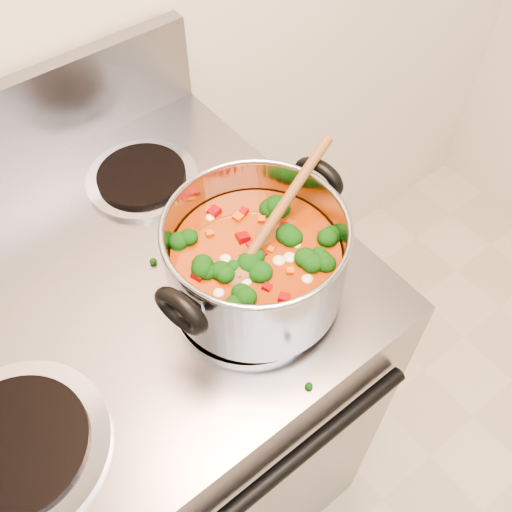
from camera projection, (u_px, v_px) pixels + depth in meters
The scene contains 4 objects.
electric_range at pixel (140, 410), 1.20m from camera, with size 0.76×0.69×1.08m.
stockpot at pixel (256, 260), 0.77m from camera, with size 0.31×0.25×0.15m.
wooden_spoon at pixel (261, 239), 0.75m from camera, with size 0.25×0.10×0.10m.
cooktop_crumbs at pixel (244, 275), 0.85m from camera, with size 0.37×0.32×0.01m.
Camera 1 is at (-0.14, 0.65, 1.62)m, focal length 40.00 mm.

